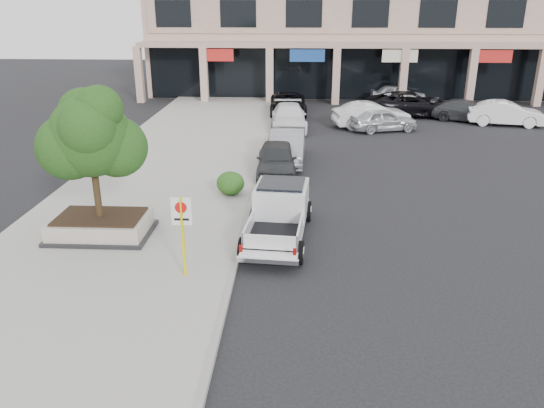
{
  "coord_description": "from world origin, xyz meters",
  "views": [
    {
      "loc": [
        0.26,
        -13.72,
        7.24
      ],
      "look_at": [
        -0.52,
        1.5,
        1.45
      ],
      "focal_mm": 35.0,
      "sensor_mm": 36.0,
      "label": 1
    }
  ],
  "objects": [
    {
      "name": "lot_car_f",
      "position": [
        13.26,
        20.13,
        0.75
      ],
      "size": [
        4.79,
        2.46,
        1.5
      ],
      "primitive_type": "imported",
      "rotation": [
        0.0,
        0.0,
        1.37
      ],
      "color": "white",
      "rests_on": "ground"
    },
    {
      "name": "no_parking_sign",
      "position": [
        -2.82,
        -0.75,
        1.63
      ],
      "size": [
        0.55,
        0.09,
        2.3
      ],
      "color": "yellow",
      "rests_on": "sidewalk"
    },
    {
      "name": "pickup_truck",
      "position": [
        -0.35,
        2.16,
        0.81
      ],
      "size": [
        2.34,
        5.31,
        1.63
      ],
      "primitive_type": null,
      "rotation": [
        0.0,
        0.0,
        -0.08
      ],
      "color": "silver",
      "rests_on": "ground"
    },
    {
      "name": "planter_tree",
      "position": [
        -5.97,
        1.97,
        3.41
      ],
      "size": [
        2.9,
        2.55,
        4.0
      ],
      "color": "black",
      "rests_on": "planter"
    },
    {
      "name": "strip_mall",
      "position": [
        8.0,
        33.93,
        4.75
      ],
      "size": [
        40.55,
        12.43,
        9.5
      ],
      "color": "tan",
      "rests_on": "ground"
    },
    {
      "name": "curb",
      "position": [
        -1.55,
        6.0,
        0.07
      ],
      "size": [
        0.2,
        52.0,
        0.15
      ],
      "primitive_type": "cube",
      "color": "gray",
      "rests_on": "ground"
    },
    {
      "name": "lot_car_d",
      "position": [
        7.79,
        22.73,
        0.82
      ],
      "size": [
        5.97,
        2.83,
        1.65
      ],
      "primitive_type": "imported",
      "rotation": [
        0.0,
        0.0,
        1.55
      ],
      "color": "black",
      "rests_on": "ground"
    },
    {
      "name": "planter",
      "position": [
        -6.1,
        1.81,
        0.48
      ],
      "size": [
        3.2,
        2.2,
        0.68
      ],
      "color": "black",
      "rests_on": "sidewalk"
    },
    {
      "name": "curb_car_a",
      "position": [
        -0.69,
        8.97,
        0.74
      ],
      "size": [
        1.87,
        4.38,
        1.47
      ],
      "primitive_type": "imported",
      "rotation": [
        0.0,
        0.0,
        0.03
      ],
      "color": "#282A2D",
      "rests_on": "ground"
    },
    {
      "name": "sidewalk",
      "position": [
        -5.5,
        6.0,
        0.07
      ],
      "size": [
        8.0,
        52.0,
        0.15
      ],
      "primitive_type": "cube",
      "color": "gray",
      "rests_on": "ground"
    },
    {
      "name": "curb_car_c",
      "position": [
        -0.35,
        18.38,
        0.73
      ],
      "size": [
        2.32,
        5.15,
        1.46
      ],
      "primitive_type": "imported",
      "rotation": [
        0.0,
        0.0,
        0.05
      ],
      "color": "white",
      "rests_on": "ground"
    },
    {
      "name": "lot_car_a",
      "position": [
        5.34,
        18.06,
        0.68
      ],
      "size": [
        4.29,
        2.62,
        1.36
      ],
      "primitive_type": "imported",
      "rotation": [
        0.0,
        0.0,
        1.84
      ],
      "color": "#AFB3B8",
      "rests_on": "ground"
    },
    {
      "name": "curb_car_b",
      "position": [
        -0.29,
        11.13,
        0.78
      ],
      "size": [
        1.78,
        4.78,
        1.56
      ],
      "primitive_type": "imported",
      "rotation": [
        0.0,
        0.0,
        -0.03
      ],
      "color": "gray",
      "rests_on": "ground"
    },
    {
      "name": "lot_car_b",
      "position": [
        4.74,
        19.05,
        0.78
      ],
      "size": [
        4.95,
        2.54,
        1.55
      ],
      "primitive_type": "imported",
      "rotation": [
        0.0,
        0.0,
        1.77
      ],
      "color": "silver",
      "rests_on": "ground"
    },
    {
      "name": "lot_car_e",
      "position": [
        7.82,
        27.58,
        0.72
      ],
      "size": [
        4.23,
        1.73,
        1.44
      ],
      "primitive_type": "imported",
      "rotation": [
        0.0,
        0.0,
        1.56
      ],
      "color": "#B0B3B9",
      "rests_on": "ground"
    },
    {
      "name": "curb_car_d",
      "position": [
        -0.5,
        22.8,
        0.73
      ],
      "size": [
        2.62,
        5.35,
        1.46
      ],
      "primitive_type": "imported",
      "rotation": [
        0.0,
        0.0,
        0.04
      ],
      "color": "black",
      "rests_on": "ground"
    },
    {
      "name": "hedge",
      "position": [
        -2.38,
        5.91,
        0.62
      ],
      "size": [
        1.1,
        0.99,
        0.93
      ],
      "primitive_type": "ellipsoid",
      "color": "#154614",
      "rests_on": "sidewalk"
    },
    {
      "name": "ground",
      "position": [
        0.0,
        0.0,
        0.0
      ],
      "size": [
        120.0,
        120.0,
        0.0
      ],
      "primitive_type": "plane",
      "color": "black",
      "rests_on": "ground"
    },
    {
      "name": "lot_car_c",
      "position": [
        11.23,
        21.25,
        0.67
      ],
      "size": [
        5.0,
        3.57,
        1.34
      ],
      "primitive_type": "imported",
      "rotation": [
        0.0,
        0.0,
        1.16
      ],
      "color": "#323438",
      "rests_on": "ground"
    }
  ]
}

